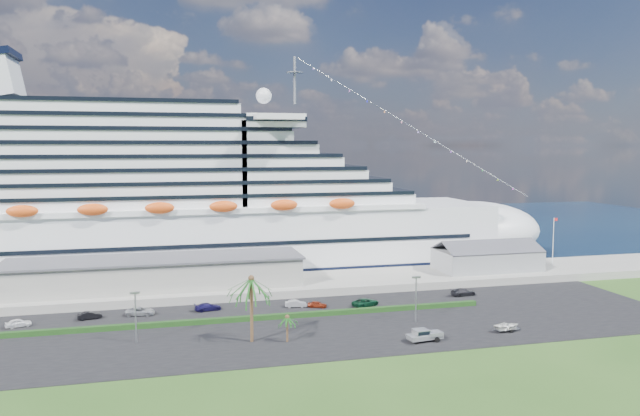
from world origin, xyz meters
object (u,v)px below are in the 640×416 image
object	(u,v)px
cruise_ship	(170,206)
boat_trailer	(507,326)
pickup_truck	(424,335)
parked_car_3	(208,307)

from	to	relation	value
cruise_ship	boat_trailer	world-z (taller)	cruise_ship
pickup_truck	parked_car_3	bearing A→B (deg)	139.46
cruise_ship	pickup_truck	size ratio (longest dim) A/B	32.17
parked_car_3	boat_trailer	world-z (taller)	boat_trailer
pickup_truck	boat_trailer	world-z (taller)	pickup_truck
parked_car_3	boat_trailer	xyz separation A→B (m)	(48.16, -26.30, 0.26)
parked_car_3	pickup_truck	bearing A→B (deg)	-140.95
cruise_ship	parked_car_3	distance (m)	42.62
parked_car_3	pickup_truck	size ratio (longest dim) A/B	0.85
parked_car_3	boat_trailer	distance (m)	54.87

